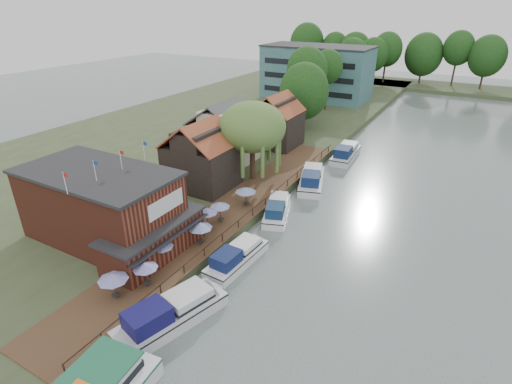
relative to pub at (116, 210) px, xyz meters
The scene contains 28 objects.
ground 14.79m from the pub, ahead, with size 260.00×260.00×0.00m, color #525E5C.
land_bank 39.61m from the pub, 113.96° to the left, with size 50.00×140.00×1.00m, color #384728.
quay_deck 13.04m from the pub, 61.39° to the left, with size 6.00×50.00×0.10m, color #47301E.
quay_rail 14.76m from the pub, 52.89° to the left, with size 0.20×49.00×1.00m, color black, non-canonical shape.
pub is the anchor object (origin of this frame).
hotel_block 71.49m from the pub, 96.43° to the left, with size 25.40×12.40×12.30m, color #38666B, non-canonical shape.
cottage_a 15.05m from the pub, 93.81° to the left, with size 8.60×7.60×8.50m, color black, non-canonical shape.
cottage_b 25.33m from the pub, 99.09° to the left, with size 9.60×8.60×8.50m, color beige, non-canonical shape.
cottage_c 34.01m from the pub, 90.00° to the left, with size 7.60×7.60×8.50m, color black, non-canonical shape.
willow 20.36m from the pub, 80.07° to the left, with size 8.60×8.60×10.43m, color #476B2D, non-canonical shape.
umbrella_0 8.98m from the pub, 45.94° to the right, with size 2.43×2.43×2.38m, color navy, non-canonical shape.
umbrella_1 8.45m from the pub, 28.43° to the right, with size 2.13×2.13×2.38m, color #1C1A92, non-canonical shape.
umbrella_2 6.62m from the pub, ahead, with size 2.21×2.21×2.38m, color navy, non-canonical shape.
umbrella_3 8.33m from the pub, 26.12° to the left, with size 2.42×2.42×2.38m, color navy, non-canonical shape.
umbrella_4 9.02m from the pub, 46.44° to the left, with size 2.16×2.16×2.38m, color navy, non-canonical shape.
umbrella_5 10.58m from the pub, 51.64° to the left, with size 2.17×2.17×2.38m, color #1B3696, non-canonical shape.
umbrella_6 14.54m from the pub, 61.41° to the left, with size 2.46×2.46×2.38m, color navy, non-canonical shape.
cruiser_0 12.58m from the pub, 25.95° to the right, with size 3.36×10.38×2.54m, color silver, non-canonical shape.
cruiser_1 12.30m from the pub, 18.83° to the left, with size 2.88×8.92×2.12m, color white, non-canonical shape.
cruiser_2 17.83m from the pub, 54.67° to the left, with size 2.88×8.92×2.12m, color white, non-canonical shape.
cruiser_3 26.42m from the pub, 66.61° to the left, with size 3.30×10.22×2.49m, color silver, non-canonical shape.
cruiser_4 37.99m from the pub, 72.77° to the left, with size 3.26×10.09×2.45m, color silver, non-canonical shape.
bank_tree_0 44.96m from the pub, 90.13° to the left, with size 8.90×8.90×12.05m, color #143811, non-canonical shape.
bank_tree_1 51.41m from the pub, 92.66° to the left, with size 7.86×7.86×14.09m, color #143811, non-canonical shape.
bank_tree_2 61.00m from the pub, 91.57° to the left, with size 6.30×6.30×12.74m, color #143811, non-canonical shape.
bank_tree_3 80.56m from the pub, 92.04° to the left, with size 6.48×6.48×13.55m, color #143811, non-canonical shape.
bank_tree_4 88.04m from the pub, 92.91° to the left, with size 7.88×7.88×13.02m, color #143811, non-canonical shape.
bank_tree_5 94.60m from the pub, 90.45° to the left, with size 8.05×8.05×12.83m, color #143811, non-canonical shape.
Camera 1 is at (14.17, -23.61, 22.62)m, focal length 28.00 mm.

